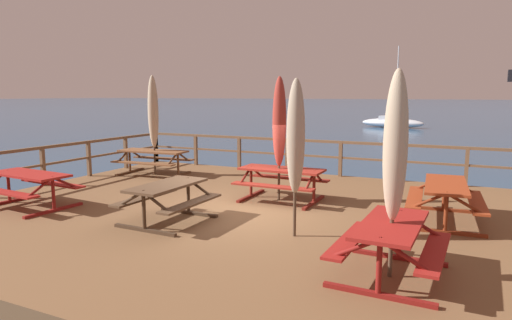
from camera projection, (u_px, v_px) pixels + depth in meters
The scene contains 15 objects.
ground_plane at pixel (241, 242), 9.77m from camera, with size 600.00×600.00×0.00m, color navy.
wooden_deck at pixel (241, 226), 9.71m from camera, with size 12.49×10.10×0.71m, color brown.
railing_waterside_far at pixel (313, 151), 13.93m from camera, with size 12.29×0.10×1.09m.
railing_side_left at pixel (43, 159), 12.16m from camera, with size 0.10×9.90×1.09m.
picnic_table_mid_centre at pixel (391, 238), 6.08m from camera, with size 1.45×1.84×0.78m.
picnic_table_mid_right at pixel (282, 177), 10.50m from camera, with size 1.97×1.41×0.78m.
picnic_table_back_left at pixel (153, 157), 13.88m from camera, with size 2.23×1.54×0.78m.
picnic_table_back_right at pixel (30, 182), 9.87m from camera, with size 2.07×1.55×0.78m.
picnic_table_mid_left at pixel (445, 193), 8.75m from camera, with size 1.54×2.16×0.78m.
picnic_table_front_right at pixel (167, 195), 8.69m from camera, with size 1.44×1.77×0.78m.
patio_umbrella_short_back at pixel (395, 147), 5.89m from camera, with size 0.32×0.32×2.82m.
patio_umbrella_tall_back_right at pixel (279, 122), 10.31m from camera, with size 0.32×0.32×2.90m.
patio_umbrella_tall_mid_left at pixel (153, 112), 13.65m from camera, with size 0.32×0.32×3.06m.
patio_umbrella_short_front at pixel (296, 137), 7.65m from camera, with size 0.32×0.32×2.76m.
sailboat_distant at pixel (392, 122), 43.21m from camera, with size 6.19×2.63×7.72m.
Camera 1 is at (4.36, -8.34, 3.19)m, focal length 31.34 mm.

